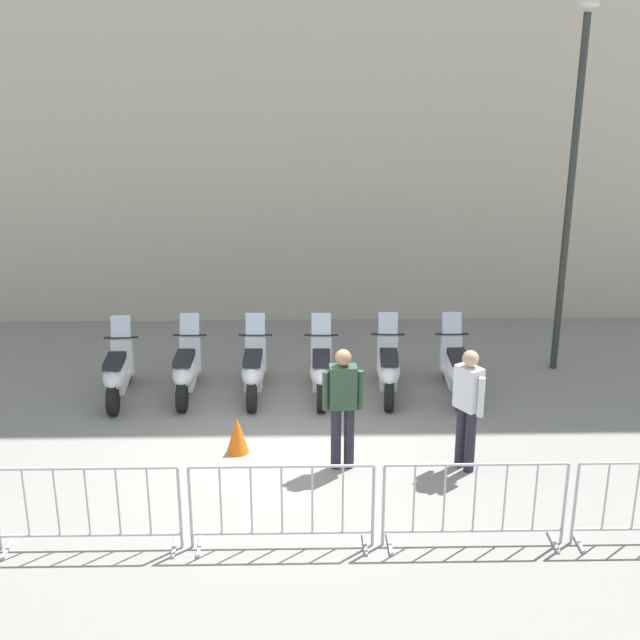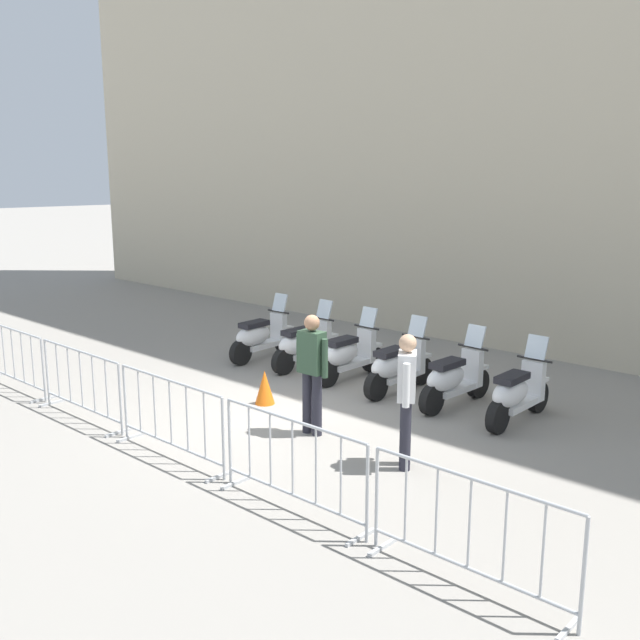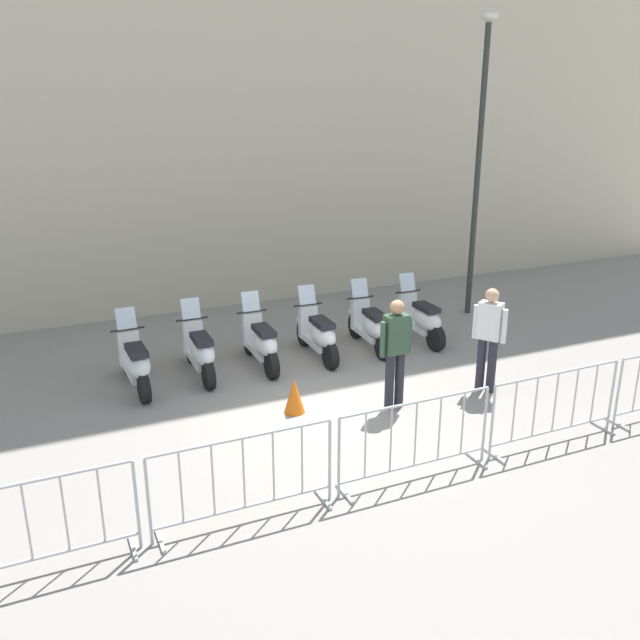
{
  "view_description": "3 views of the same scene",
  "coord_description": "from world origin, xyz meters",
  "px_view_note": "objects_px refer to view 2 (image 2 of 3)",
  "views": [
    {
      "loc": [
        2.39,
        -10.42,
        5.8
      ],
      "look_at": [
        0.09,
        2.19,
        1.29
      ],
      "focal_mm": 48.02,
      "sensor_mm": 36.0,
      "label": 1
    },
    {
      "loc": [
        8.79,
        -5.82,
        3.76
      ],
      "look_at": [
        -1.0,
        1.34,
        1.16
      ],
      "focal_mm": 40.77,
      "sensor_mm": 36.0,
      "label": 2
    },
    {
      "loc": [
        -2.31,
        -9.05,
        4.58
      ],
      "look_at": [
        0.04,
        1.61,
        0.9
      ],
      "focal_mm": 37.6,
      "sensor_mm": 36.0,
      "label": 3
    }
  ],
  "objects_px": {
    "barrier_segment_2": "(171,419)",
    "traffic_cone": "(265,387)",
    "barrier_segment_3": "(293,466)",
    "motorcycle_1": "(304,345)",
    "barrier_segment_4": "(469,533)",
    "officer_mid_plaza": "(312,367)",
    "barrier_segment_0": "(13,359)",
    "motorcycle_2": "(348,355)",
    "officer_near_row_end": "(406,393)",
    "motorcycle_0": "(260,337)",
    "motorcycle_4": "(453,379)",
    "barrier_segment_1": "(81,385)",
    "motorcycle_5": "(517,394)",
    "motorcycle_3": "(397,367)"
  },
  "relations": [
    {
      "from": "barrier_segment_2",
      "to": "traffic_cone",
      "type": "bearing_deg",
      "value": 117.94
    },
    {
      "from": "barrier_segment_2",
      "to": "barrier_segment_3",
      "type": "xyz_separation_m",
      "value": [
        2.17,
        0.44,
        0.0
      ]
    },
    {
      "from": "motorcycle_1",
      "to": "barrier_segment_4",
      "type": "xyz_separation_m",
      "value": [
        6.79,
        -2.94,
        0.07
      ]
    },
    {
      "from": "officer_mid_plaza",
      "to": "barrier_segment_3",
      "type": "bearing_deg",
      "value": -40.82
    },
    {
      "from": "traffic_cone",
      "to": "officer_mid_plaza",
      "type": "bearing_deg",
      "value": -5.98
    },
    {
      "from": "barrier_segment_0",
      "to": "barrier_segment_4",
      "type": "xyz_separation_m",
      "value": [
        8.68,
        1.77,
        0.0
      ]
    },
    {
      "from": "barrier_segment_3",
      "to": "officer_mid_plaza",
      "type": "xyz_separation_m",
      "value": [
        -1.78,
        1.54,
        0.46
      ]
    },
    {
      "from": "motorcycle_2",
      "to": "officer_near_row_end",
      "type": "relative_size",
      "value": 0.99
    },
    {
      "from": "motorcycle_0",
      "to": "barrier_segment_0",
      "type": "relative_size",
      "value": 0.82
    },
    {
      "from": "motorcycle_1",
      "to": "motorcycle_4",
      "type": "xyz_separation_m",
      "value": [
        3.2,
        0.63,
        0.0
      ]
    },
    {
      "from": "barrier_segment_2",
      "to": "officer_near_row_end",
      "type": "distance_m",
      "value": 3.07
    },
    {
      "from": "motorcycle_0",
      "to": "barrier_segment_2",
      "type": "distance_m",
      "value": 4.95
    },
    {
      "from": "motorcycle_0",
      "to": "officer_near_row_end",
      "type": "relative_size",
      "value": 0.99
    },
    {
      "from": "barrier_segment_1",
      "to": "motorcycle_5",
      "type": "bearing_deg",
      "value": 51.89
    },
    {
      "from": "motorcycle_3",
      "to": "motorcycle_4",
      "type": "xyz_separation_m",
      "value": [
        1.06,
        0.23,
        0.0
      ]
    },
    {
      "from": "motorcycle_4",
      "to": "barrier_segment_4",
      "type": "height_order",
      "value": "motorcycle_4"
    },
    {
      "from": "barrier_segment_3",
      "to": "barrier_segment_1",
      "type": "bearing_deg",
      "value": -168.47
    },
    {
      "from": "barrier_segment_1",
      "to": "officer_mid_plaza",
      "type": "xyz_separation_m",
      "value": [
        2.56,
        2.42,
        0.46
      ]
    },
    {
      "from": "motorcycle_0",
      "to": "barrier_segment_3",
      "type": "relative_size",
      "value": 0.82
    },
    {
      "from": "barrier_segment_3",
      "to": "motorcycle_4",
      "type": "bearing_deg",
      "value": 109.48
    },
    {
      "from": "barrier_segment_4",
      "to": "traffic_cone",
      "type": "height_order",
      "value": "barrier_segment_4"
    },
    {
      "from": "motorcycle_2",
      "to": "motorcycle_3",
      "type": "distance_m",
      "value": 1.09
    },
    {
      "from": "motorcycle_4",
      "to": "motorcycle_5",
      "type": "bearing_deg",
      "value": 11.05
    },
    {
      "from": "barrier_segment_3",
      "to": "motorcycle_0",
      "type": "bearing_deg",
      "value": 151.54
    },
    {
      "from": "officer_near_row_end",
      "to": "barrier_segment_4",
      "type": "bearing_deg",
      "value": -30.55
    },
    {
      "from": "motorcycle_1",
      "to": "motorcycle_5",
      "type": "xyz_separation_m",
      "value": [
        4.28,
        0.83,
        0.0
      ]
    },
    {
      "from": "barrier_segment_3",
      "to": "officer_mid_plaza",
      "type": "relative_size",
      "value": 1.21
    },
    {
      "from": "motorcycle_4",
      "to": "motorcycle_3",
      "type": "bearing_deg",
      "value": -167.71
    },
    {
      "from": "motorcycle_0",
      "to": "officer_near_row_end",
      "type": "xyz_separation_m",
      "value": [
        5.53,
        -1.27,
        0.53
      ]
    },
    {
      "from": "motorcycle_5",
      "to": "barrier_segment_3",
      "type": "xyz_separation_m",
      "value": [
        0.34,
        -4.21,
        0.07
      ]
    },
    {
      "from": "motorcycle_4",
      "to": "barrier_segment_4",
      "type": "relative_size",
      "value": 0.82
    },
    {
      "from": "barrier_segment_2",
      "to": "officer_mid_plaza",
      "type": "height_order",
      "value": "officer_mid_plaza"
    },
    {
      "from": "motorcycle_4",
      "to": "motorcycle_5",
      "type": "height_order",
      "value": "same"
    },
    {
      "from": "motorcycle_4",
      "to": "barrier_segment_3",
      "type": "relative_size",
      "value": 0.82
    },
    {
      "from": "motorcycle_3",
      "to": "barrier_segment_2",
      "type": "distance_m",
      "value": 4.23
    },
    {
      "from": "motorcycle_2",
      "to": "barrier_segment_4",
      "type": "relative_size",
      "value": 0.82
    },
    {
      "from": "motorcycle_0",
      "to": "barrier_segment_3",
      "type": "bearing_deg",
      "value": -28.46
    },
    {
      "from": "barrier_segment_2",
      "to": "motorcycle_2",
      "type": "bearing_deg",
      "value": 108.9
    },
    {
      "from": "motorcycle_4",
      "to": "officer_mid_plaza",
      "type": "bearing_deg",
      "value": -98.33
    },
    {
      "from": "barrier_segment_4",
      "to": "officer_near_row_end",
      "type": "xyz_separation_m",
      "value": [
        -2.3,
        1.36,
        0.46
      ]
    },
    {
      "from": "motorcycle_4",
      "to": "officer_near_row_end",
      "type": "relative_size",
      "value": 1.0
    },
    {
      "from": "motorcycle_2",
      "to": "barrier_segment_3",
      "type": "xyz_separation_m",
      "value": [
        3.55,
        -3.58,
        0.07
      ]
    },
    {
      "from": "motorcycle_3",
      "to": "barrier_segment_0",
      "type": "distance_m",
      "value": 6.51
    },
    {
      "from": "barrier_segment_3",
      "to": "barrier_segment_0",
      "type": "bearing_deg",
      "value": -168.47
    },
    {
      "from": "barrier_segment_2",
      "to": "traffic_cone",
      "type": "distance_m",
      "value": 2.43
    },
    {
      "from": "motorcycle_4",
      "to": "traffic_cone",
      "type": "distance_m",
      "value": 2.99
    },
    {
      "from": "motorcycle_3",
      "to": "barrier_segment_0",
      "type": "xyz_separation_m",
      "value": [
        -4.04,
        -5.1,
        0.07
      ]
    },
    {
      "from": "motorcycle_0",
      "to": "motorcycle_3",
      "type": "height_order",
      "value": "same"
    },
    {
      "from": "motorcycle_5",
      "to": "officer_near_row_end",
      "type": "relative_size",
      "value": 0.99
    },
    {
      "from": "motorcycle_1",
      "to": "motorcycle_2",
      "type": "bearing_deg",
      "value": 10.6
    }
  ]
}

